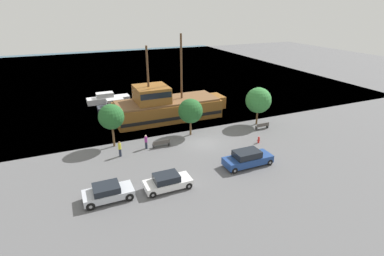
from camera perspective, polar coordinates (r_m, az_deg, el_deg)
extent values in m
plane|color=#5B5B5E|center=(35.20, 2.08, -2.81)|extent=(160.00, 160.00, 0.00)
plane|color=#33566B|center=(75.49, -12.67, 10.40)|extent=(80.00, 80.00, 0.00)
cube|color=brown|center=(42.57, -4.70, 3.47)|extent=(14.65, 5.56, 2.47)
cube|color=black|center=(42.69, -4.68, 3.00)|extent=(14.36, 5.64, 0.45)
cube|color=brown|center=(45.48, 4.79, 5.20)|extent=(1.40, 3.06, 1.73)
cube|color=brown|center=(42.15, -4.76, 5.22)|extent=(14.06, 5.11, 0.25)
cube|color=brown|center=(41.20, -7.71, 6.43)|extent=(4.39, 4.45, 2.15)
cube|color=black|center=(41.11, -7.74, 6.86)|extent=(4.18, 4.51, 0.77)
cylinder|color=#4C331E|center=(41.79, -2.05, 11.54)|extent=(0.28, 0.28, 8.81)
cylinder|color=#4C331E|center=(40.46, -8.41, 10.00)|extent=(0.28, 0.28, 7.49)
cube|color=silver|center=(51.73, -15.62, 5.23)|extent=(6.82, 1.96, 0.90)
cube|color=silver|center=(51.44, -16.28, 6.05)|extent=(2.73, 1.53, 0.79)
cube|color=black|center=(51.54, -15.38, 6.18)|extent=(0.12, 1.38, 0.63)
cube|color=#2D333D|center=(47.56, -13.78, 3.85)|extent=(6.29, 1.92, 0.76)
cube|color=silver|center=(47.22, -14.44, 4.81)|extent=(2.52, 1.50, 1.05)
cube|color=black|center=(47.33, -13.54, 4.93)|extent=(0.12, 1.35, 0.84)
cube|color=white|center=(26.71, -4.61, -10.43)|extent=(4.14, 1.78, 0.59)
cube|color=black|center=(26.37, -4.91, -9.41)|extent=(2.15, 1.60, 0.59)
cylinder|color=black|center=(26.69, -0.64, -10.95)|extent=(0.62, 0.22, 0.62)
cylinder|color=gray|center=(26.69, -0.64, -10.95)|extent=(0.23, 0.25, 0.23)
cylinder|color=black|center=(27.94, -1.93, -9.30)|extent=(0.62, 0.22, 0.62)
cylinder|color=gray|center=(27.94, -1.93, -9.30)|extent=(0.23, 0.25, 0.23)
cylinder|color=black|center=(25.81, -7.51, -12.45)|extent=(0.62, 0.22, 0.62)
cylinder|color=gray|center=(25.81, -7.51, -12.45)|extent=(0.23, 0.25, 0.23)
cylinder|color=black|center=(27.10, -8.49, -10.65)|extent=(0.62, 0.22, 0.62)
cylinder|color=gray|center=(27.10, -8.49, -10.65)|extent=(0.23, 0.25, 0.23)
cube|color=#B7BCC6|center=(26.21, -15.63, -11.94)|extent=(4.06, 1.92, 0.59)
cube|color=black|center=(25.90, -16.03, -10.96)|extent=(2.11, 1.72, 0.53)
cylinder|color=black|center=(25.77, -11.83, -12.73)|extent=(0.70, 0.22, 0.70)
cylinder|color=gray|center=(25.77, -11.83, -12.73)|extent=(0.27, 0.25, 0.27)
cylinder|color=black|center=(27.20, -12.64, -10.75)|extent=(0.70, 0.22, 0.70)
cylinder|color=gray|center=(27.20, -12.64, -10.75)|extent=(0.27, 0.25, 0.27)
cylinder|color=black|center=(25.54, -18.77, -13.93)|extent=(0.70, 0.22, 0.70)
cylinder|color=gray|center=(25.54, -18.77, -13.93)|extent=(0.27, 0.25, 0.27)
cylinder|color=black|center=(26.98, -19.16, -11.85)|extent=(0.70, 0.22, 0.70)
cylinder|color=gray|center=(26.98, -19.16, -11.85)|extent=(0.27, 0.25, 0.27)
cube|color=navy|center=(30.66, 10.58, -5.98)|extent=(5.00, 1.89, 0.73)
cube|color=black|center=(30.26, 10.43, -4.89)|extent=(2.60, 1.70, 0.65)
cylinder|color=black|center=(31.31, 14.56, -6.32)|extent=(0.64, 0.22, 0.64)
cylinder|color=gray|center=(31.31, 14.56, -6.32)|extent=(0.24, 0.25, 0.24)
cylinder|color=black|center=(32.49, 12.74, -5.04)|extent=(0.64, 0.22, 0.64)
cylinder|color=gray|center=(32.49, 12.74, -5.04)|extent=(0.24, 0.25, 0.24)
cylinder|color=black|center=(29.17, 8.07, -8.02)|extent=(0.64, 0.22, 0.64)
cylinder|color=gray|center=(29.17, 8.07, -8.02)|extent=(0.24, 0.25, 0.24)
cylinder|color=black|center=(30.44, 6.41, -6.56)|extent=(0.64, 0.22, 0.64)
cylinder|color=gray|center=(30.44, 6.41, -6.56)|extent=(0.24, 0.25, 0.24)
cylinder|color=red|center=(35.91, 12.57, -2.35)|extent=(0.22, 0.22, 0.56)
sphere|color=red|center=(35.77, 12.61, -1.83)|extent=(0.25, 0.25, 0.25)
cylinder|color=red|center=(35.81, 12.36, -2.35)|extent=(0.10, 0.09, 0.09)
cylinder|color=red|center=(35.99, 12.78, -2.26)|extent=(0.10, 0.09, 0.09)
cube|color=#4C4742|center=(39.98, 13.19, 0.42)|extent=(1.84, 0.45, 0.05)
cube|color=#4C4742|center=(39.76, 13.39, 0.62)|extent=(1.84, 0.06, 0.40)
cube|color=#2D2D2D|center=(39.58, 12.16, -0.07)|extent=(0.12, 0.36, 0.40)
cube|color=#2D2D2D|center=(40.56, 14.15, 0.30)|extent=(0.12, 0.36, 0.40)
cube|color=#4C4742|center=(34.24, -5.89, -2.89)|extent=(1.96, 0.45, 0.05)
cube|color=#4C4742|center=(33.98, -5.80, -2.68)|extent=(1.96, 0.06, 0.40)
cube|color=#2D2D2D|center=(34.10, -7.35, -3.49)|extent=(0.12, 0.36, 0.40)
cube|color=#2D2D2D|center=(34.59, -4.42, -2.98)|extent=(0.12, 0.36, 0.40)
cylinder|color=#232838|center=(32.85, -13.51, -4.58)|extent=(0.27, 0.27, 0.85)
cylinder|color=gold|center=(32.52, -13.63, -3.40)|extent=(0.32, 0.32, 0.65)
sphere|color=#8C664C|center=(32.34, -13.70, -2.69)|extent=(0.23, 0.23, 0.23)
cylinder|color=#232838|center=(34.02, -8.71, -3.26)|extent=(0.27, 0.27, 0.81)
cylinder|color=#99338C|center=(33.72, -8.78, -2.16)|extent=(0.32, 0.32, 0.62)
sphere|color=beige|center=(33.55, -8.82, -1.50)|extent=(0.22, 0.22, 0.22)
cylinder|color=brown|center=(35.01, -14.74, -1.59)|extent=(0.24, 0.24, 2.38)
sphere|color=#235B28|center=(34.14, -15.13, 2.09)|extent=(2.84, 2.84, 2.84)
cylinder|color=brown|center=(36.97, -0.28, 0.05)|extent=(0.24, 0.24, 1.86)
sphere|color=#235B28|center=(36.19, -0.29, 3.27)|extent=(2.99, 2.99, 2.99)
cylinder|color=brown|center=(41.24, 12.26, 1.99)|extent=(0.24, 0.24, 1.93)
sphere|color=#337A38|center=(40.49, 12.53, 5.18)|extent=(3.38, 3.38, 3.38)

